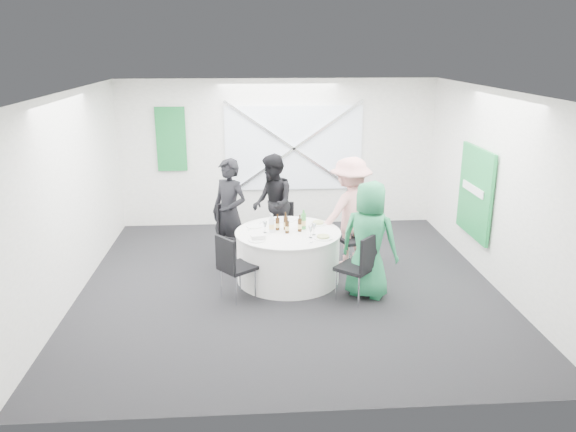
{
  "coord_description": "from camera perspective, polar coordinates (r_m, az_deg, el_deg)",
  "views": [
    {
      "loc": [
        -0.54,
        -7.6,
        3.4
      ],
      "look_at": [
        0.0,
        0.2,
        1.0
      ],
      "focal_mm": 35.0,
      "sensor_mm": 36.0,
      "label": 1
    }
  ],
  "objects": [
    {
      "name": "person_man_back_left",
      "position": [
        8.84,
        -5.95,
        0.3
      ],
      "size": [
        0.75,
        0.71,
        1.73
      ],
      "primitive_type": "imported",
      "rotation": [
        0.0,
        0.0,
        -0.65
      ],
      "color": "black",
      "rests_on": "floor"
    },
    {
      "name": "chair_front_right",
      "position": [
        7.68,
        7.39,
        -4.73
      ],
      "size": [
        0.62,
        0.62,
        0.97
      ],
      "rotation": [
        0.0,
        0.0,
        3.99
      ],
      "color": "black",
      "rests_on": "floor"
    },
    {
      "name": "green_sign",
      "position": [
        9.17,
        18.48,
        2.3
      ],
      "size": [
        0.05,
        1.2,
        1.4
      ],
      "primitive_type": "cube",
      "color": "#18883C",
      "rests_on": "wall_right"
    },
    {
      "name": "beer_bottle_c",
      "position": [
        8.23,
        1.2,
        -0.93
      ],
      "size": [
        0.06,
        0.06,
        0.26
      ],
      "color": "#3B200A",
      "rests_on": "banquet_table"
    },
    {
      "name": "chair_back_right",
      "position": [
        8.89,
        7.18,
        -1.73
      ],
      "size": [
        0.56,
        0.56,
        0.95
      ],
      "rotation": [
        0.0,
        0.0,
        -1.19
      ],
      "color": "black",
      "rests_on": "floor"
    },
    {
      "name": "wall_front",
      "position": [
        5.04,
        2.52,
        -6.32
      ],
      "size": [
        6.0,
        0.0,
        6.0
      ],
      "primitive_type": "plane",
      "rotation": [
        -1.57,
        0.0,
        0.0
      ],
      "color": "silver",
      "rests_on": "floor"
    },
    {
      "name": "clear_water_bottle",
      "position": [
        8.21,
        -1.66,
        -0.92
      ],
      "size": [
        0.08,
        0.08,
        0.27
      ],
      "color": "silver",
      "rests_on": "banquet_table"
    },
    {
      "name": "wine_glass_e",
      "position": [
        8.17,
        -2.36,
        -0.88
      ],
      "size": [
        0.07,
        0.07,
        0.17
      ],
      "color": "white",
      "rests_on": "banquet_table"
    },
    {
      "name": "knife_b",
      "position": [
        8.36,
        -3.89,
        -1.35
      ],
      "size": [
        0.09,
        0.14,
        0.01
      ],
      "primitive_type": "cube",
      "rotation": [
        0.0,
        0.0,
        2.6
      ],
      "color": "silver",
      "rests_on": "banquet_table"
    },
    {
      "name": "knife_a",
      "position": [
        8.06,
        3.8,
        -2.06
      ],
      "size": [
        0.11,
        0.12,
        0.01
      ],
      "primitive_type": "cube",
      "rotation": [
        0.0,
        0.0,
        -0.75
      ],
      "color": "silver",
      "rests_on": "banquet_table"
    },
    {
      "name": "wine_glass_a",
      "position": [
        7.96,
        2.31,
        -1.36
      ],
      "size": [
        0.07,
        0.07,
        0.17
      ],
      "color": "white",
      "rests_on": "banquet_table"
    },
    {
      "name": "window_brace_a",
      "position": [
        10.72,
        0.6,
        6.86
      ],
      "size": [
        2.63,
        0.05,
        1.84
      ],
      "primitive_type": "cube",
      "rotation": [
        0.0,
        0.97,
        0.0
      ],
      "color": "silver",
      "rests_on": "window_panel"
    },
    {
      "name": "fork_a",
      "position": [
        7.82,
        2.46,
        -2.67
      ],
      "size": [
        0.11,
        0.12,
        0.01
      ],
      "primitive_type": "cube",
      "rotation": [
        0.0,
        0.0,
        -0.72
      ],
      "color": "silver",
      "rests_on": "banquet_table"
    },
    {
      "name": "plate_front_left",
      "position": [
        7.89,
        -3.18,
        -2.44
      ],
      "size": [
        0.25,
        0.25,
        0.01
      ],
      "color": "white",
      "rests_on": "banquet_table"
    },
    {
      "name": "green_banner",
      "position": [
        10.79,
        -11.79,
        7.64
      ],
      "size": [
        0.55,
        0.04,
        1.2
      ],
      "primitive_type": "cube",
      "color": "#156C31",
      "rests_on": "wall_back"
    },
    {
      "name": "window_brace_b",
      "position": [
        10.72,
        0.6,
        6.86
      ],
      "size": [
        2.63,
        0.05,
        1.84
      ],
      "primitive_type": "cube",
      "rotation": [
        0.0,
        -0.97,
        0.0
      ],
      "color": "silver",
      "rests_on": "window_panel"
    },
    {
      "name": "fork_c",
      "position": [
        8.78,
        1.02,
        -0.42
      ],
      "size": [
        0.15,
        0.02,
        0.01
      ],
      "primitive_type": "cube",
      "rotation": [
        0.0,
        0.0,
        1.53
      ],
      "color": "silver",
      "rests_on": "banquet_table"
    },
    {
      "name": "wine_glass_d",
      "position": [
        8.52,
        1.56,
        -0.11
      ],
      "size": [
        0.07,
        0.07,
        0.17
      ],
      "color": "white",
      "rests_on": "banquet_table"
    },
    {
      "name": "chair_back_left",
      "position": [
        9.0,
        -5.64,
        -1.24
      ],
      "size": [
        0.64,
        0.64,
        1.0
      ],
      "rotation": [
        0.0,
        0.0,
        0.85
      ],
      "color": "black",
      "rests_on": "floor"
    },
    {
      "name": "person_woman_pink",
      "position": [
        8.85,
        6.31,
        0.39
      ],
      "size": [
        1.24,
        1.0,
        1.75
      ],
      "primitive_type": "imported",
      "rotation": [
        0.0,
        0.0,
        -2.65
      ],
      "color": "pink",
      "rests_on": "floor"
    },
    {
      "name": "floor",
      "position": [
        8.34,
        0.1,
        -6.98
      ],
      "size": [
        6.0,
        6.0,
        0.0
      ],
      "primitive_type": "plane",
      "color": "black",
      "rests_on": "ground"
    },
    {
      "name": "wine_glass_b",
      "position": [
        8.08,
        2.66,
        -1.08
      ],
      "size": [
        0.07,
        0.07,
        0.17
      ],
      "color": "white",
      "rests_on": "banquet_table"
    },
    {
      "name": "plate_back_right",
      "position": [
        8.6,
        3.09,
        -0.72
      ],
      "size": [
        0.26,
        0.26,
        0.04
      ],
      "color": "white",
      "rests_on": "banquet_table"
    },
    {
      "name": "window_panel",
      "position": [
        10.76,
        0.59,
        6.9
      ],
      "size": [
        2.6,
        0.03,
        1.6
      ],
      "primitive_type": "cube",
      "color": "silver",
      "rests_on": "wall_back"
    },
    {
      "name": "wall_left",
      "position": [
        8.24,
        -21.22,
        1.83
      ],
      "size": [
        0.0,
        6.0,
        6.0
      ],
      "primitive_type": "plane",
      "rotation": [
        1.57,
        0.0,
        1.57
      ],
      "color": "silver",
      "rests_on": "floor"
    },
    {
      "name": "banquet_table",
      "position": [
        8.38,
        0.0,
        -4.05
      ],
      "size": [
        1.56,
        1.56,
        0.76
      ],
      "color": "silver",
      "rests_on": "floor"
    },
    {
      "name": "ceiling",
      "position": [
        7.64,
        0.11,
        12.56
      ],
      "size": [
        6.0,
        6.0,
        0.0
      ],
      "primitive_type": "plane",
      "rotation": [
        3.14,
        0.0,
        0.0
      ],
      "color": "white",
      "rests_on": "wall_back"
    },
    {
      "name": "chair_back",
      "position": [
        9.5,
        -0.46,
        -0.78
      ],
      "size": [
        0.38,
        0.39,
        0.84
      ],
      "rotation": [
        0.0,
        0.0,
        -0.01
      ],
      "color": "black",
      "rests_on": "floor"
    },
    {
      "name": "person_man_back",
      "position": [
        9.4,
        -1.58,
        1.23
      ],
      "size": [
        0.56,
        0.87,
        1.68
      ],
      "primitive_type": "imported",
      "rotation": [
        0.0,
        0.0,
        -1.43
      ],
      "color": "black",
      "rests_on": "floor"
    },
    {
      "name": "beer_bottle_a",
      "position": [
        8.3,
        -1.07,
        -0.83
      ],
      "size": [
        0.06,
        0.06,
        0.24
      ],
      "color": "#3B200A",
      "rests_on": "banquet_table"
    },
    {
      "name": "person_woman_green",
      "position": [
        7.79,
        8.23,
        -2.42
      ],
      "size": [
        0.96,
        0.86,
        1.65
      ],
      "primitive_type": "imported",
      "rotation": [
        0.0,
        0.0,
        2.61
      ],
      "color": "#23814E",
      "rests_on": "floor"
    },
    {
      "name": "plate_front_right",
      "position": [
        7.98,
        3.6,
        -2.17
      ],
      "size": [
        0.28,
        0.28,
        0.04
      ],
      "color": "white",
      "rests_on": "banquet_table"
    },
    {
      "name": "wine_glass_c",
      "position": [
        8.5,
        -1.7,
        -0.15
      ],
      "size": [
        0.07,
        0.07,
        0.17
      ],
      "color": "white",
      "rests_on": "banquet_table"
    },
    {
      "name": "beer_bottle_b",
      "position": [
        8.31,
        -0.24,
        -0.71
      ],
      "size": [
        0.06,
        0.06,
        0.27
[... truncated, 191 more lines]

